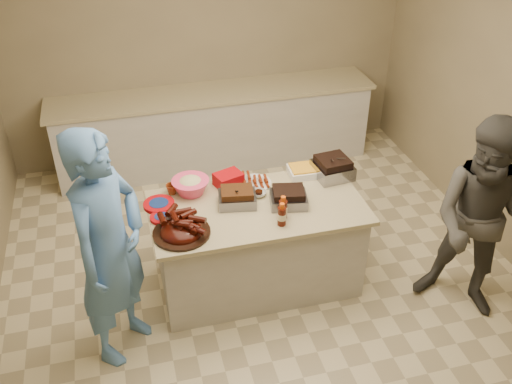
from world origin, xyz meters
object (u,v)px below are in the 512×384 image
object	(u,v)px
guest_blue	(127,342)
guest_gray	(461,304)
bbq_bottle_b	(283,218)
mustard_bottle	(248,203)
roasting_pan	(332,176)
island	(257,281)
rib_platter	(182,234)
bbq_bottle_a	(282,224)
plastic_cup	(172,194)
coleslaw_bowl	(191,193)

from	to	relation	value
guest_blue	guest_gray	distance (m)	2.77
bbq_bottle_b	mustard_bottle	distance (m)	0.34
roasting_pan	island	bearing A→B (deg)	-166.21
bbq_bottle_b	mustard_bottle	xyz separation A→B (m)	(-0.21, 0.27, 0.00)
rib_platter	mustard_bottle	distance (m)	0.64
island	bbq_bottle_a	distance (m)	0.87
plastic_cup	guest_blue	size ratio (longest dim) A/B	0.05
bbq_bottle_a	roasting_pan	bearing A→B (deg)	41.60
coleslaw_bowl	plastic_cup	world-z (taller)	coleslaw_bowl
coleslaw_bowl	bbq_bottle_a	xyz separation A→B (m)	(0.60, -0.61, 0.00)
rib_platter	island	bearing A→B (deg)	18.01
rib_platter	plastic_cup	size ratio (longest dim) A/B	4.56
bbq_bottle_a	bbq_bottle_b	size ratio (longest dim) A/B	0.98
island	guest_blue	bearing A→B (deg)	-160.62
bbq_bottle_a	coleslaw_bowl	bearing A→B (deg)	134.56
roasting_pan	guest_gray	bearing A→B (deg)	-55.04
plastic_cup	bbq_bottle_a	bearing A→B (deg)	-40.29
bbq_bottle_b	plastic_cup	distance (m)	0.96
guest_blue	mustard_bottle	bearing A→B (deg)	-29.70
guest_blue	roasting_pan	bearing A→B (deg)	-33.08
rib_platter	plastic_cup	xyz separation A→B (m)	(0.01, 0.56, 0.00)
rib_platter	roasting_pan	distance (m)	1.46
bbq_bottle_a	guest_blue	size ratio (longest dim) A/B	0.10
rib_platter	roasting_pan	size ratio (longest dim) A/B	1.44
plastic_cup	guest_blue	distance (m)	1.23
island	rib_platter	distance (m)	1.06
mustard_bottle	guest_blue	xyz separation A→B (m)	(-1.10, -0.47, -0.82)
island	roasting_pan	xyz separation A→B (m)	(0.74, 0.27, 0.82)
bbq_bottle_a	guest_gray	xyz separation A→B (m)	(1.47, -0.42, -0.82)
bbq_bottle_b	rib_platter	bearing A→B (deg)	-179.96
plastic_cup	island	bearing A→B (deg)	-28.60
rib_platter	guest_gray	world-z (taller)	rib_platter
plastic_cup	coleslaw_bowl	bearing A→B (deg)	-10.81
coleslaw_bowl	roasting_pan	bearing A→B (deg)	-2.42
bbq_bottle_b	guest_blue	world-z (taller)	bbq_bottle_b
bbq_bottle_a	guest_blue	bearing A→B (deg)	-174.70
island	bbq_bottle_a	xyz separation A→B (m)	(0.11, -0.29, 0.82)
guest_gray	bbq_bottle_a	bearing A→B (deg)	-152.90
mustard_bottle	roasting_pan	bearing A→B (deg)	14.61
rib_platter	plastic_cup	world-z (taller)	rib_platter
roasting_pan	plastic_cup	xyz separation A→B (m)	(-1.38, 0.08, 0.00)
rib_platter	guest_blue	distance (m)	0.99
bbq_bottle_a	guest_blue	distance (m)	1.52
coleslaw_bowl	mustard_bottle	bearing A→B (deg)	-31.54
bbq_bottle_b	mustard_bottle	bearing A→B (deg)	127.83
roasting_pan	plastic_cup	bearing A→B (deg)	170.56
guest_gray	coleslaw_bowl	bearing A→B (deg)	-163.43
guest_gray	bbq_bottle_b	bearing A→B (deg)	-156.15
island	bbq_bottle_a	world-z (taller)	bbq_bottle_a
bbq_bottle_a	plastic_cup	bearing A→B (deg)	139.71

